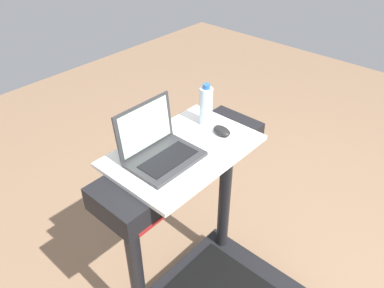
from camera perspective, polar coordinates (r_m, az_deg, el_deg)
desk_board at (r=1.69m, az=-1.26°, el=-1.00°), size 0.68×0.44×0.02m
laptop at (r=1.61m, az=-5.00°, el=-0.69°), size 0.30×0.24×0.23m
computer_mouse at (r=1.78m, az=4.49°, el=2.00°), size 0.08×0.11×0.03m
water_bottle at (r=1.82m, az=2.12°, el=5.77°), size 0.06×0.06×0.21m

